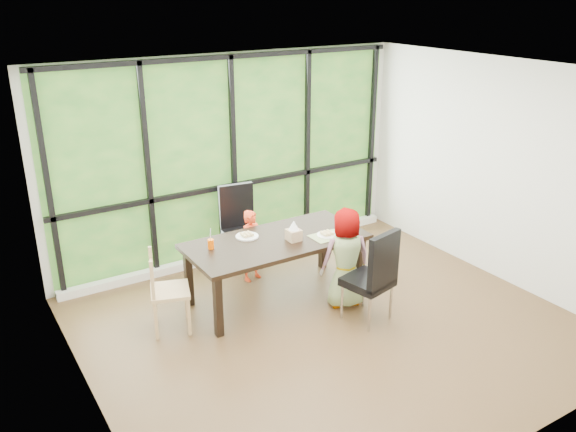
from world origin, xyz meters
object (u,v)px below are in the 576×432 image
(chair_window_leather, at_px, (242,228))
(chair_end_beech, at_px, (170,291))
(dining_table, at_px, (276,269))
(green_cup, at_px, (349,226))
(tissue_box, at_px, (294,235))
(child_toddler, at_px, (252,245))
(chair_interior_leather, at_px, (368,275))
(plate_far, at_px, (247,236))
(plate_near, at_px, (327,235))
(child_older, at_px, (347,258))
(orange_cup, at_px, (211,244))
(white_mug, at_px, (343,218))

(chair_window_leather, height_order, chair_end_beech, chair_window_leather)
(dining_table, height_order, green_cup, green_cup)
(tissue_box, bearing_deg, child_toddler, 102.90)
(chair_interior_leather, bearing_deg, chair_end_beech, -39.68)
(chair_window_leather, relative_size, child_toddler, 1.18)
(plate_far, distance_m, plate_near, 0.93)
(chair_window_leather, distance_m, child_older, 1.60)
(plate_near, relative_size, orange_cup, 2.21)
(chair_window_leather, xyz_separation_m, plate_far, (-0.30, -0.72, 0.22))
(chair_window_leather, height_order, child_older, child_older)
(orange_cup, relative_size, green_cup, 0.83)
(child_older, distance_m, tissue_box, 0.66)
(dining_table, distance_m, tissue_box, 0.48)
(plate_near, bearing_deg, orange_cup, 163.80)
(dining_table, distance_m, orange_cup, 0.87)
(chair_window_leather, distance_m, plate_far, 0.81)
(plate_near, relative_size, white_mug, 2.58)
(chair_interior_leather, height_order, child_toddler, chair_interior_leather)
(chair_end_beech, relative_size, white_mug, 9.61)
(chair_window_leather, distance_m, orange_cup, 1.16)
(dining_table, distance_m, chair_end_beech, 1.30)
(dining_table, relative_size, green_cup, 15.67)
(dining_table, bearing_deg, chair_end_beech, 179.43)
(dining_table, distance_m, child_toddler, 0.59)
(child_older, bearing_deg, plate_near, -64.90)
(chair_window_leather, height_order, tissue_box, chair_window_leather)
(plate_far, xyz_separation_m, green_cup, (1.11, -0.49, 0.06))
(chair_interior_leather, bearing_deg, child_toddler, -81.64)
(tissue_box, bearing_deg, chair_window_leather, 95.57)
(child_older, height_order, white_mug, child_older)
(dining_table, xyz_separation_m, plate_far, (-0.25, 0.24, 0.38))
(child_toddler, xyz_separation_m, white_mug, (0.97, -0.55, 0.34))
(white_mug, bearing_deg, chair_interior_leather, -111.25)
(dining_table, relative_size, tissue_box, 13.76)
(plate_near, height_order, green_cup, green_cup)
(dining_table, bearing_deg, plate_far, 136.35)
(child_toddler, relative_size, orange_cup, 8.37)
(white_mug, xyz_separation_m, tissue_box, (-0.81, -0.16, 0.02))
(plate_near, height_order, orange_cup, orange_cup)
(dining_table, bearing_deg, chair_interior_leather, -57.60)
(plate_near, relative_size, tissue_box, 1.61)
(child_older, xyz_separation_m, green_cup, (0.25, 0.29, 0.23))
(child_older, bearing_deg, green_cup, -113.70)
(dining_table, height_order, orange_cup, orange_cup)
(green_cup, bearing_deg, white_mug, 67.81)
(dining_table, bearing_deg, child_toddler, 90.00)
(green_cup, xyz_separation_m, white_mug, (0.12, 0.29, -0.02))
(dining_table, relative_size, chair_end_beech, 2.30)
(child_older, bearing_deg, white_mug, -105.77)
(dining_table, height_order, white_mug, white_mug)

